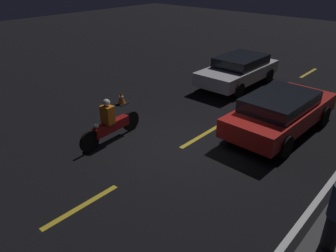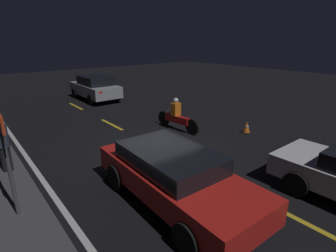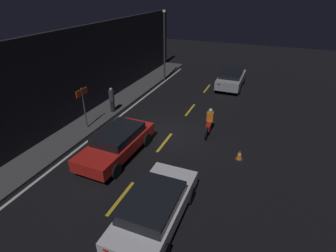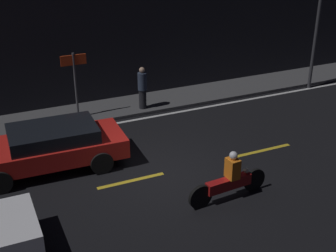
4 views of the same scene
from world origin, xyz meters
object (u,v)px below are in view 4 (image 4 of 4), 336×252
at_px(taxi_red, 48,146).
at_px(street_lamp, 319,12).
at_px(motorcycle, 229,181).
at_px(pedestrian, 142,88).
at_px(shop_sign, 74,73).

xyz_separation_m(taxi_red, street_lamp, (11.54, 2.33, 2.51)).
bearing_deg(street_lamp, motorcycle, -141.98).
distance_m(taxi_red, pedestrian, 5.01).
bearing_deg(taxi_red, shop_sign, -116.05).
height_order(taxi_red, street_lamp, street_lamp).
bearing_deg(street_lamp, pedestrian, 175.70).
distance_m(pedestrian, shop_sign, 2.61).
distance_m(taxi_red, street_lamp, 12.04).
distance_m(motorcycle, street_lamp, 9.95).
xyz_separation_m(taxi_red, pedestrian, (4.09, 2.89, 0.21)).
relative_size(motorcycle, shop_sign, 1.00).
bearing_deg(motorcycle, pedestrian, 84.74).
relative_size(taxi_red, street_lamp, 0.80).
relative_size(motorcycle, street_lamp, 0.42).
distance_m(shop_sign, street_lamp, 10.04).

